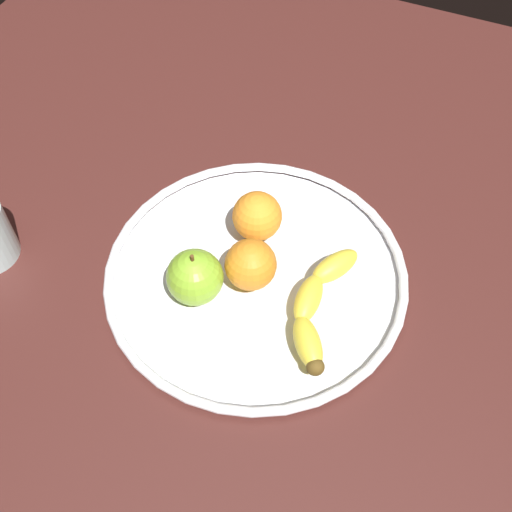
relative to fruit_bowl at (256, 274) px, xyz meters
The scene contains 6 objects.
ground_plane 2.92cm from the fruit_bowl, ahead, with size 139.46×139.46×4.00cm, color #451F1B.
fruit_bowl is the anchor object (origin of this frame).
banana 9.86cm from the fruit_bowl, 74.44° to the left, with size 19.31×7.22×3.03cm.
apple 9.25cm from the fruit_bowl, 40.47° to the right, with size 6.98×6.98×7.78cm.
orange_center 7.49cm from the fruit_bowl, 157.34° to the right, with size 6.53×6.53×6.53cm, color orange.
orange_front_right 4.43cm from the fruit_bowl, ahead, with size 6.48×6.48×6.48cm, color orange.
Camera 1 is at (42.45, 18.90, 67.67)cm, focal length 44.30 mm.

